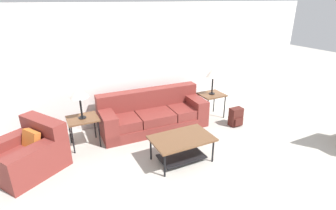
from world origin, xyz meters
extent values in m
cube|color=white|center=(0.00, 4.80, 1.30)|extent=(9.11, 0.06, 2.60)
cube|color=maroon|center=(-0.17, 4.14, 0.11)|extent=(2.32, 0.94, 0.22)
cube|color=maroon|center=(-0.93, 4.15, 0.32)|extent=(0.77, 0.80, 0.20)
cube|color=maroon|center=(-0.17, 4.12, 0.32)|extent=(0.77, 0.80, 0.20)
cube|color=maroon|center=(0.60, 4.09, 0.32)|extent=(0.77, 0.80, 0.20)
cube|color=maroon|center=(-0.16, 4.43, 0.62)|extent=(2.30, 0.35, 0.40)
cube|color=maroon|center=(-1.17, 4.17, 0.29)|extent=(0.31, 0.86, 0.58)
cube|color=maroon|center=(0.84, 4.10, 0.29)|extent=(0.31, 0.86, 0.58)
cube|color=maroon|center=(-2.65, 3.68, 0.20)|extent=(1.35, 1.32, 0.40)
cube|color=maroon|center=(-2.32, 3.88, 0.60)|extent=(0.71, 0.93, 0.40)
cube|color=maroon|center=(-2.82, 3.97, 0.28)|extent=(1.00, 0.75, 0.56)
cube|color=maroon|center=(-2.47, 3.40, 0.28)|extent=(1.00, 0.75, 0.56)
cube|color=orange|center=(-2.54, 3.75, 0.50)|extent=(0.34, 0.39, 0.36)
cube|color=brown|center=(-0.24, 2.78, 0.44)|extent=(1.05, 0.67, 0.04)
cylinder|color=black|center=(-0.70, 2.51, 0.21)|extent=(0.03, 0.03, 0.42)
cylinder|color=black|center=(0.23, 2.51, 0.21)|extent=(0.03, 0.03, 0.42)
cylinder|color=black|center=(-0.70, 3.06, 0.21)|extent=(0.03, 0.03, 0.42)
cylinder|color=black|center=(0.23, 3.06, 0.21)|extent=(0.03, 0.03, 0.42)
cube|color=black|center=(-0.24, 2.78, 0.08)|extent=(0.79, 0.47, 0.02)
cube|color=brown|center=(-1.65, 4.09, 0.56)|extent=(0.56, 0.50, 0.03)
cylinder|color=black|center=(-1.89, 3.88, 0.27)|extent=(0.03, 0.03, 0.55)
cylinder|color=black|center=(-1.41, 3.88, 0.27)|extent=(0.03, 0.03, 0.55)
cylinder|color=black|center=(-1.89, 4.30, 0.27)|extent=(0.03, 0.03, 0.55)
cylinder|color=black|center=(-1.41, 4.30, 0.27)|extent=(0.03, 0.03, 0.55)
cube|color=brown|center=(1.31, 4.09, 0.56)|extent=(0.56, 0.50, 0.03)
cylinder|color=black|center=(1.07, 3.88, 0.27)|extent=(0.03, 0.03, 0.55)
cylinder|color=black|center=(1.56, 3.88, 0.27)|extent=(0.03, 0.03, 0.55)
cylinder|color=black|center=(1.07, 4.30, 0.27)|extent=(0.03, 0.03, 0.55)
cylinder|color=black|center=(1.56, 4.30, 0.27)|extent=(0.03, 0.03, 0.55)
cylinder|color=black|center=(-1.65, 4.09, 0.59)|extent=(0.14, 0.14, 0.02)
cylinder|color=black|center=(-1.65, 4.09, 0.80)|extent=(0.04, 0.04, 0.40)
cone|color=white|center=(-1.65, 4.09, 1.11)|extent=(0.33, 0.33, 0.22)
cylinder|color=black|center=(1.31, 4.09, 0.59)|extent=(0.14, 0.14, 0.02)
cylinder|color=black|center=(1.31, 4.09, 0.80)|extent=(0.04, 0.04, 0.40)
cone|color=white|center=(1.31, 4.09, 1.11)|extent=(0.33, 0.33, 0.22)
cube|color=#4C1E19|center=(1.53, 3.45, 0.21)|extent=(0.28, 0.18, 0.41)
cube|color=#4C1E19|center=(1.53, 3.34, 0.12)|extent=(0.21, 0.05, 0.17)
cylinder|color=#4C1E19|center=(1.46, 3.56, 0.23)|extent=(0.02, 0.02, 0.31)
cylinder|color=#4C1E19|center=(1.61, 3.56, 0.23)|extent=(0.02, 0.02, 0.31)
camera|label=1|loc=(-2.22, -0.62, 2.67)|focal=28.00mm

